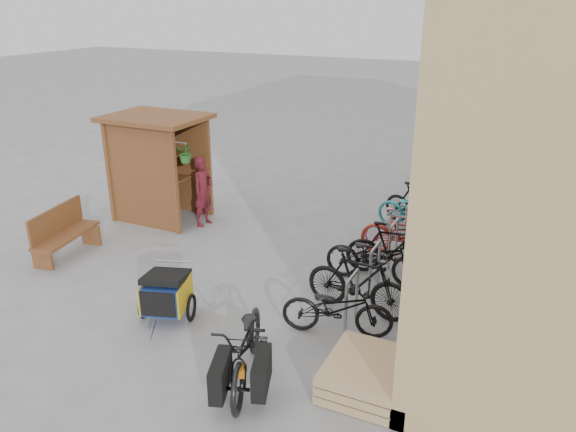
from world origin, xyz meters
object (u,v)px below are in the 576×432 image
at_px(cargo_bike, 247,348).
at_px(person_kiosk, 203,191).
at_px(kiosk, 155,153).
at_px(bench, 63,232).
at_px(bike_5, 401,230).
at_px(pallet_stack, 366,375).
at_px(bike_4, 408,235).
at_px(child_trailer, 166,292).
at_px(shopping_carts, 465,182).
at_px(bike_0, 337,308).
at_px(bike_6, 416,212).
at_px(bike_3, 393,250).
at_px(bike_2, 376,257).
at_px(bike_7, 417,206).
at_px(bike_1, 359,283).

bearing_deg(cargo_bike, person_kiosk, 109.32).
distance_m(kiosk, bench, 2.74).
relative_size(kiosk, person_kiosk, 1.58).
bearing_deg(person_kiosk, bike_5, -79.80).
relative_size(pallet_stack, bike_4, 0.64).
distance_m(pallet_stack, child_trailer, 3.44).
relative_size(child_trailer, cargo_bike, 0.69).
relative_size(shopping_carts, bike_0, 0.99).
distance_m(child_trailer, bike_6, 5.92).
distance_m(shopping_carts, bike_0, 6.65).
relative_size(cargo_bike, bike_4, 1.12).
bearing_deg(shopping_carts, bike_3, -97.63).
bearing_deg(bike_2, bike_5, -4.99).
distance_m(person_kiosk, bike_4, 4.59).
xyz_separation_m(pallet_stack, bike_7, (-0.72, 5.85, 0.29)).
bearing_deg(cargo_bike, child_trailer, 136.91).
height_order(bike_0, bike_5, bike_5).
bearing_deg(bike_0, shopping_carts, -21.17).
distance_m(cargo_bike, bike_7, 6.41).
bearing_deg(bike_4, bike_1, 172.45).
height_order(bench, bike_5, bench).
bearing_deg(child_trailer, bike_3, 28.06).
bearing_deg(shopping_carts, pallet_stack, -90.00).
height_order(kiosk, bike_4, kiosk).
distance_m(shopping_carts, bike_5, 3.28).
relative_size(bike_2, bike_6, 1.04).
bearing_deg(bike_4, kiosk, 90.20).
bearing_deg(bike_1, cargo_bike, 166.64).
bearing_deg(bike_4, bike_3, 172.92).
height_order(cargo_bike, bike_0, cargo_bike).
distance_m(child_trailer, bike_7, 6.15).
bearing_deg(bike_1, bike_2, 8.19).
bearing_deg(bike_5, cargo_bike, 161.46).
relative_size(bike_1, bike_4, 0.97).
relative_size(bike_4, bike_7, 1.12).
bearing_deg(cargo_bike, bike_6, 62.90).
distance_m(pallet_stack, bike_2, 3.05).
bearing_deg(bike_0, kiosk, 48.51).
bearing_deg(bike_3, bike_4, -13.33).
height_order(bike_1, bike_4, bike_1).
distance_m(cargo_bike, bike_3, 3.93).
height_order(bench, bike_4, bench).
bearing_deg(bike_3, bike_1, 165.94).
bearing_deg(person_kiosk, bike_6, -66.17).
bearing_deg(bench, bike_2, 5.00).
bearing_deg(bike_7, cargo_bike, -168.49).
distance_m(bench, bike_3, 6.40).
distance_m(shopping_carts, bike_7, 1.94).
bearing_deg(bike_6, shopping_carts, -9.23).
height_order(bike_5, bike_7, bike_7).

